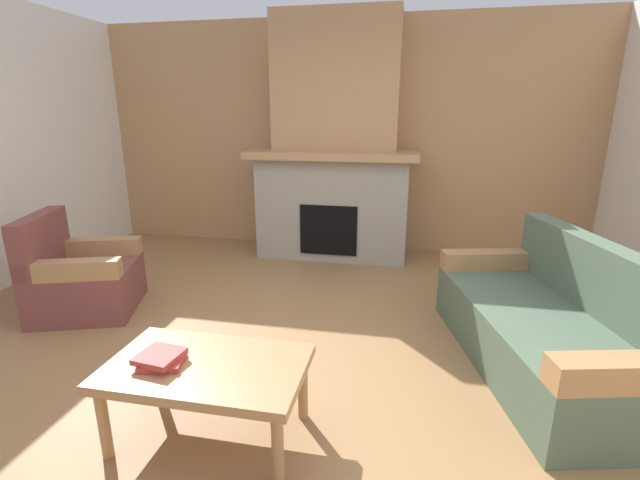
% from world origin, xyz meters
% --- Properties ---
extents(ground, '(9.00, 9.00, 0.00)m').
position_xyz_m(ground, '(0.00, 0.00, 0.00)').
color(ground, olive).
extents(wall_back_wood_panel, '(6.00, 0.12, 2.70)m').
position_xyz_m(wall_back_wood_panel, '(0.00, 3.00, 1.35)').
color(wall_back_wood_panel, tan).
rests_on(wall_back_wood_panel, ground).
extents(fireplace, '(1.90, 0.82, 2.70)m').
position_xyz_m(fireplace, '(0.00, 2.62, 1.16)').
color(fireplace, gray).
rests_on(fireplace, ground).
extents(couch, '(1.23, 1.95, 0.85)m').
position_xyz_m(couch, '(1.81, 0.43, 0.29)').
color(couch, '#4C604C').
rests_on(couch, ground).
extents(armchair, '(0.97, 0.97, 0.85)m').
position_xyz_m(armchair, '(-1.83, 0.59, 0.29)').
color(armchair, brown).
rests_on(armchair, ground).
extents(coffee_table, '(1.00, 0.60, 0.43)m').
position_xyz_m(coffee_table, '(-0.10, -0.64, 0.38)').
color(coffee_table, '#A87A4C').
rests_on(coffee_table, ground).
extents(book_stack_near_edge, '(0.24, 0.22, 0.06)m').
position_xyz_m(book_stack_near_edge, '(-0.32, -0.69, 0.46)').
color(book_stack_near_edge, '#B23833').
rests_on(book_stack_near_edge, coffee_table).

